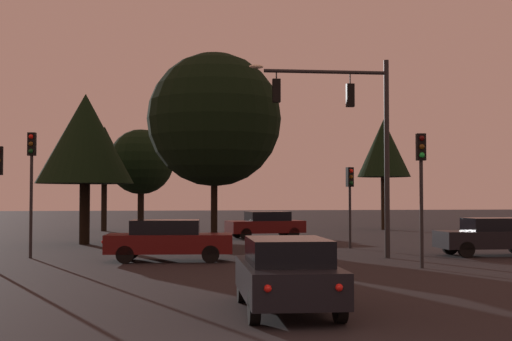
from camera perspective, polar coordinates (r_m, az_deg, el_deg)
The scene contains 14 objects.
ground_plane at distance 34.04m, azimuth -4.93°, elevation -6.18°, with size 168.00×168.00×0.00m, color black.
traffic_signal_mast_arm at distance 26.86m, azimuth 7.93°, elevation 3.97°, with size 5.50×0.52×7.72m.
traffic_light_corner_right at distance 31.84m, azimuth 7.83°, elevation -1.65°, with size 0.35×0.38×3.73m.
traffic_light_median at distance 23.50m, azimuth 13.59°, elevation -0.19°, with size 0.33×0.37×4.48m.
traffic_light_far_side at distance 27.94m, azimuth -18.19°, elevation 0.06°, with size 0.32×0.36×4.87m.
car_nearside_lane at distance 14.26m, azimuth 2.59°, elevation -8.55°, with size 2.03×4.25×1.52m.
car_crossing_left at distance 25.47m, azimuth -7.30°, elevation -5.72°, with size 4.79×2.20×1.52m.
car_crossing_right at distance 29.21m, azimuth 19.09°, elevation -5.17°, with size 4.43×1.87×1.52m.
car_far_lane at distance 39.21m, azimuth 0.82°, elevation -4.50°, with size 4.61×2.53×1.52m.
tree_behind_sign at distance 35.35m, azimuth -14.02°, elevation 2.55°, with size 4.83×4.83×7.54m.
tree_left_far at distance 39.75m, azimuth -9.54°, elevation 0.69°, with size 3.73×3.73×6.24m.
tree_center_horizon at distance 30.74m, azimuth -3.49°, elevation 4.24°, with size 5.98×5.98×8.81m.
tree_right_cluster at distance 50.10m, azimuth 10.58°, elevation 1.79°, with size 3.80×3.80×7.94m.
tree_lot_edge at distance 48.40m, azimuth -12.50°, elevation 1.32°, with size 3.86×3.86×7.22m.
Camera 1 is at (-2.28, -9.38, 2.37)m, focal length 48.06 mm.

